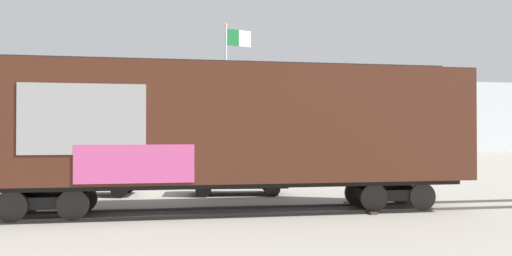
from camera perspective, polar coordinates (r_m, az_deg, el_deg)
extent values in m
plane|color=gray|center=(15.77, -1.08, -10.02)|extent=(260.00, 260.00, 0.00)
cube|color=#4C4742|center=(14.98, -2.98, -10.37)|extent=(59.99, 1.07, 0.08)
cube|color=#4C4742|center=(16.39, -3.56, -9.53)|extent=(59.99, 1.07, 0.08)
cube|color=#423323|center=(16.76, 12.33, -9.33)|extent=(0.28, 2.50, 0.07)
cube|color=#472316|center=(15.48, -3.28, 0.49)|extent=(15.73, 3.32, 3.63)
cube|color=#2D2823|center=(15.64, -3.27, 7.59)|extent=(14.90, 0.64, 0.24)
cube|color=#999999|center=(14.09, -20.10, 1.02)|extent=(3.45, 0.09, 1.99)
cube|color=#CC4C8C|center=(13.91, -14.33, -4.21)|extent=(3.35, 0.08, 1.10)
cube|color=black|center=(15.56, -3.28, -6.57)|extent=(15.40, 1.93, 0.20)
cube|color=black|center=(15.99, -23.60, -7.99)|extent=(2.12, 1.41, 0.36)
cylinder|color=black|center=(15.54, -27.32, -8.36)|extent=(0.92, 0.13, 0.92)
cylinder|color=black|center=(16.91, -25.82, -7.75)|extent=(0.92, 0.13, 0.92)
cylinder|color=black|center=(15.12, -21.11, -8.62)|extent=(0.92, 0.13, 0.92)
cylinder|color=black|center=(16.52, -20.09, -7.94)|extent=(0.92, 0.13, 0.92)
cube|color=black|center=(17.11, 15.63, -7.54)|extent=(2.12, 1.41, 0.36)
cylinder|color=black|center=(16.12, 13.96, -8.14)|extent=(0.92, 0.13, 0.92)
cylinder|color=black|center=(17.44, 12.06, -7.58)|extent=(0.92, 0.13, 0.92)
cylinder|color=black|center=(16.87, 19.32, -7.80)|extent=(0.92, 0.13, 0.92)
cylinder|color=black|center=(18.13, 17.11, -7.30)|extent=(0.92, 0.13, 0.92)
cylinder|color=silver|center=(25.61, -3.65, 2.91)|extent=(0.12, 0.12, 8.34)
sphere|color=#D8CC66|center=(26.23, -3.64, 12.22)|extent=(0.18, 0.18, 0.18)
cube|color=#14662D|center=(26.44, -2.07, 10.73)|extent=(1.40, 0.50, 0.89)
cube|color=white|center=(26.60, -1.36, 10.66)|extent=(0.71, 0.27, 0.89)
cube|color=silver|center=(83.52, -8.68, 1.14)|extent=(126.64, 36.98, 10.50)
cube|color=brown|center=(73.58, -18.11, 6.45)|extent=(7.43, 5.22, 2.37)
cube|color=brown|center=(80.47, 14.75, 5.82)|extent=(5.30, 3.79, 2.34)
cone|color=#193D23|center=(76.24, -17.36, 6.59)|extent=(1.71, 1.71, 3.42)
cone|color=#193D23|center=(77.91, 0.76, 6.56)|extent=(1.91, 1.91, 3.82)
cone|color=#193D23|center=(82.51, 8.62, 6.25)|extent=(2.04, 2.04, 4.09)
cone|color=#193D23|center=(78.35, 0.77, 6.25)|extent=(1.55, 1.55, 3.10)
cube|color=#B7BABF|center=(20.93, -19.40, -5.83)|extent=(4.35, 2.26, 0.70)
cube|color=#2D333D|center=(20.95, -20.02, -4.03)|extent=(2.38, 1.84, 0.61)
cylinder|color=black|center=(21.42, -15.11, -6.67)|extent=(0.66, 0.30, 0.64)
cylinder|color=black|center=(19.81, -16.11, -7.15)|extent=(0.66, 0.30, 0.64)
cylinder|color=black|center=(22.18, -22.33, -6.43)|extent=(0.66, 0.30, 0.64)
cylinder|color=black|center=(20.63, -23.86, -6.86)|extent=(0.66, 0.30, 0.64)
cube|color=black|center=(20.18, -2.28, -6.19)|extent=(4.26, 2.14, 0.61)
cube|color=#2D333D|center=(20.12, -2.65, -4.49)|extent=(2.14, 1.76, 0.58)
cylinder|color=black|center=(21.14, 1.42, -6.77)|extent=(0.66, 0.28, 0.64)
cylinder|color=black|center=(19.50, 1.97, -7.28)|extent=(0.66, 0.28, 0.64)
cylinder|color=black|center=(21.02, -6.22, -6.80)|extent=(0.66, 0.28, 0.64)
cylinder|color=black|center=(19.36, -6.33, -7.33)|extent=(0.66, 0.28, 0.64)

